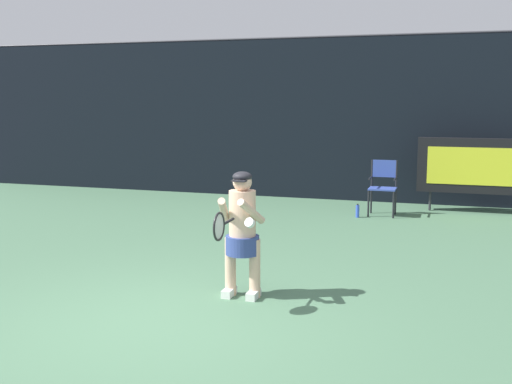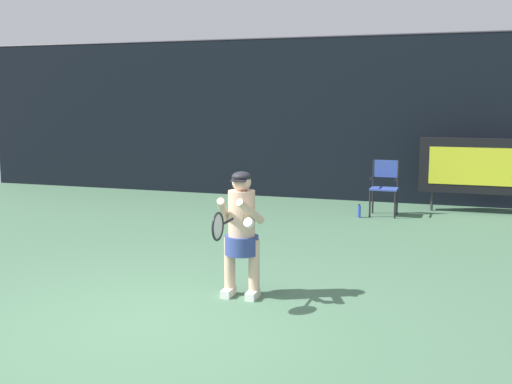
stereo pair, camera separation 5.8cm
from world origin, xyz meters
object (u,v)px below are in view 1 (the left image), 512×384
(scoreboard, at_px, (474,166))
(water_bottle, at_px, (358,211))
(umpire_chair, at_px, (383,184))
(tennis_racket, at_px, (220,226))
(tennis_player, at_px, (242,229))

(scoreboard, relative_size, water_bottle, 8.30)
(scoreboard, bearing_deg, water_bottle, -150.13)
(scoreboard, xyz_separation_m, umpire_chair, (-1.69, -0.82, -0.33))
(tennis_racket, bearing_deg, scoreboard, 69.95)
(tennis_player, bearing_deg, water_bottle, 84.38)
(water_bottle, distance_m, tennis_racket, 6.02)
(tennis_player, distance_m, tennis_racket, 0.64)
(tennis_racket, bearing_deg, umpire_chair, 81.64)
(water_bottle, bearing_deg, tennis_player, -95.62)
(umpire_chair, height_order, water_bottle, umpire_chair)
(umpire_chair, distance_m, tennis_racket, 6.41)
(umpire_chair, xyz_separation_m, tennis_player, (-0.95, -5.71, 0.18))
(water_bottle, height_order, tennis_racket, tennis_racket)
(umpire_chair, distance_m, tennis_player, 5.79)
(umpire_chair, distance_m, water_bottle, 0.77)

